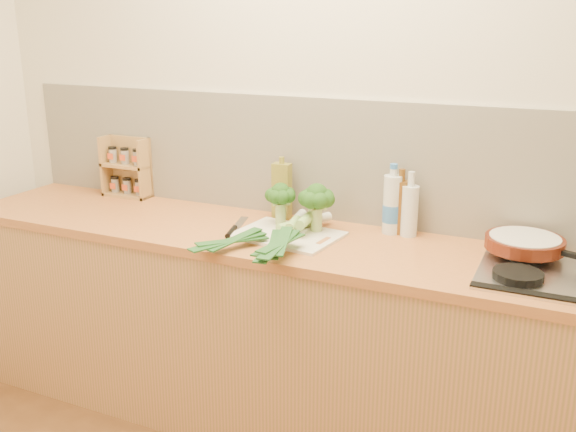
{
  "coord_description": "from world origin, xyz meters",
  "views": [
    {
      "loc": [
        1.0,
        -1.1,
        1.76
      ],
      "look_at": [
        -0.0,
        1.1,
        1.02
      ],
      "focal_mm": 40.0,
      "sensor_mm": 36.0,
      "label": 1
    }
  ],
  "objects_px": {
    "spice_rack": "(128,171)",
    "chefs_knife": "(233,229)",
    "skillet": "(525,243)",
    "gas_hob": "(566,273)",
    "chopping_board": "(288,235)"
  },
  "relations": [
    {
      "from": "chopping_board",
      "to": "skillet",
      "type": "distance_m",
      "value": 0.93
    },
    {
      "from": "gas_hob",
      "to": "chopping_board",
      "type": "xyz_separation_m",
      "value": [
        -1.07,
        -0.0,
        -0.01
      ]
    },
    {
      "from": "chefs_knife",
      "to": "spice_rack",
      "type": "height_order",
      "value": "spice_rack"
    },
    {
      "from": "chefs_knife",
      "to": "skillet",
      "type": "distance_m",
      "value": 1.17
    },
    {
      "from": "chopping_board",
      "to": "spice_rack",
      "type": "xyz_separation_m",
      "value": [
        -1.0,
        0.25,
        0.12
      ]
    },
    {
      "from": "chefs_knife",
      "to": "skillet",
      "type": "xyz_separation_m",
      "value": [
        1.15,
        0.17,
        0.05
      ]
    },
    {
      "from": "skillet",
      "to": "spice_rack",
      "type": "bearing_deg",
      "value": -162.71
    },
    {
      "from": "chopping_board",
      "to": "chefs_knife",
      "type": "distance_m",
      "value": 0.24
    },
    {
      "from": "gas_hob",
      "to": "spice_rack",
      "type": "distance_m",
      "value": 2.09
    },
    {
      "from": "gas_hob",
      "to": "chefs_knife",
      "type": "height_order",
      "value": "gas_hob"
    },
    {
      "from": "spice_rack",
      "to": "chefs_knife",
      "type": "bearing_deg",
      "value": -20.52
    },
    {
      "from": "chefs_knife",
      "to": "spice_rack",
      "type": "bearing_deg",
      "value": 144.7
    },
    {
      "from": "spice_rack",
      "to": "skillet",
      "type": "bearing_deg",
      "value": -3.55
    },
    {
      "from": "skillet",
      "to": "chefs_knife",
      "type": "bearing_deg",
      "value": -150.84
    },
    {
      "from": "gas_hob",
      "to": "spice_rack",
      "type": "relative_size",
      "value": 1.92
    }
  ]
}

